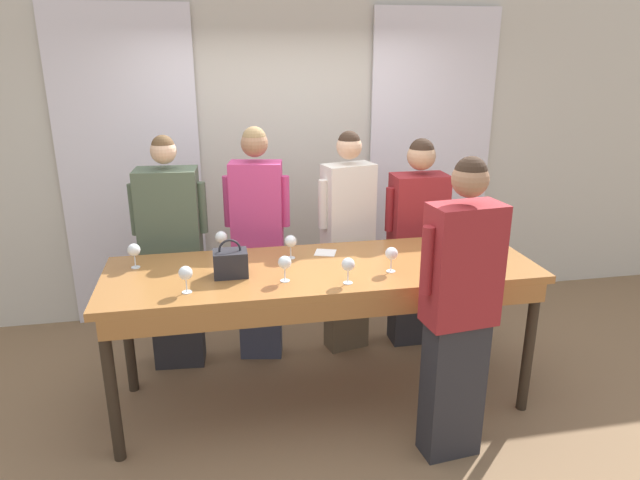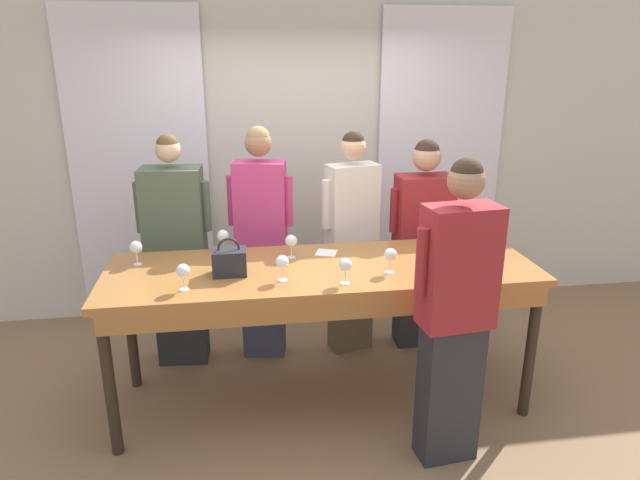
% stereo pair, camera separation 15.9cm
% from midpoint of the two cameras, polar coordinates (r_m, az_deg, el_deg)
% --- Properties ---
extents(ground_plane, '(18.00, 18.00, 0.00)m').
position_cam_midpoint_polar(ground_plane, '(4.16, -0.89, -15.56)').
color(ground_plane, '#846647').
extents(wall_back, '(12.00, 0.06, 2.80)m').
position_cam_midpoint_polar(wall_back, '(5.16, -4.25, 8.05)').
color(wall_back, beige).
rests_on(wall_back, ground_plane).
extents(curtain_panel_left, '(1.15, 0.03, 2.69)m').
position_cam_midpoint_polar(curtain_panel_left, '(5.12, -19.20, 6.36)').
color(curtain_panel_left, white).
rests_on(curtain_panel_left, ground_plane).
extents(curtain_panel_right, '(1.15, 0.03, 2.69)m').
position_cam_midpoint_polar(curtain_panel_right, '(5.42, 10.10, 7.74)').
color(curtain_panel_right, white).
rests_on(curtain_panel_right, ground_plane).
extents(tasting_bar, '(2.78, 0.90, 1.00)m').
position_cam_midpoint_polar(tasting_bar, '(3.71, -0.88, -4.10)').
color(tasting_bar, '#9E6633').
rests_on(tasting_bar, ground_plane).
extents(wine_bottle, '(0.08, 0.08, 0.31)m').
position_cam_midpoint_polar(wine_bottle, '(3.73, 13.86, -1.22)').
color(wine_bottle, black).
rests_on(wine_bottle, tasting_bar).
extents(handbag, '(0.21, 0.15, 0.24)m').
position_cam_midpoint_polar(handbag, '(3.57, -10.21, -2.27)').
color(handbag, '#232328').
rests_on(handbag, tasting_bar).
extents(wine_glass_front_left, '(0.08, 0.08, 0.16)m').
position_cam_midpoint_polar(wine_glass_front_left, '(4.24, 15.72, 1.11)').
color(wine_glass_front_left, white).
rests_on(wine_glass_front_left, tasting_bar).
extents(wine_glass_front_mid, '(0.08, 0.08, 0.16)m').
position_cam_midpoint_polar(wine_glass_front_mid, '(3.43, -4.88, -2.32)').
color(wine_glass_front_mid, white).
rests_on(wine_glass_front_mid, tasting_bar).
extents(wine_glass_front_right, '(0.08, 0.08, 0.16)m').
position_cam_midpoint_polar(wine_glass_front_right, '(4.21, 14.30, 1.13)').
color(wine_glass_front_right, white).
rests_on(wine_glass_front_right, tasting_bar).
extents(wine_glass_center_left, '(0.08, 0.08, 0.16)m').
position_cam_midpoint_polar(wine_glass_center_left, '(4.04, 15.71, 0.26)').
color(wine_glass_center_left, white).
rests_on(wine_glass_center_left, tasting_bar).
extents(wine_glass_center_mid, '(0.08, 0.08, 0.16)m').
position_cam_midpoint_polar(wine_glass_center_mid, '(3.37, -14.62, -3.30)').
color(wine_glass_center_mid, white).
rests_on(wine_glass_center_mid, tasting_bar).
extents(wine_glass_center_right, '(0.08, 0.08, 0.16)m').
position_cam_midpoint_polar(wine_glass_center_right, '(3.59, 5.90, -1.42)').
color(wine_glass_center_right, white).
rests_on(wine_glass_center_right, tasting_bar).
extents(wine_glass_back_left, '(0.08, 0.08, 0.16)m').
position_cam_midpoint_polar(wine_glass_back_left, '(3.96, -11.00, 0.24)').
color(wine_glass_back_left, white).
rests_on(wine_glass_back_left, tasting_bar).
extents(wine_glass_back_mid, '(0.08, 0.08, 0.16)m').
position_cam_midpoint_polar(wine_glass_back_mid, '(3.74, 15.42, -1.21)').
color(wine_glass_back_mid, white).
rests_on(wine_glass_back_mid, tasting_bar).
extents(wine_glass_back_right, '(0.08, 0.08, 0.16)m').
position_cam_midpoint_polar(wine_glass_back_right, '(3.81, -4.16, -0.17)').
color(wine_glass_back_right, white).
rests_on(wine_glass_back_right, tasting_bar).
extents(wine_glass_near_host, '(0.08, 0.08, 0.16)m').
position_cam_midpoint_polar(wine_glass_near_host, '(3.85, -19.25, -1.00)').
color(wine_glass_near_host, white).
rests_on(wine_glass_near_host, tasting_bar).
extents(wine_glass_by_bottle, '(0.08, 0.08, 0.16)m').
position_cam_midpoint_polar(wine_glass_by_bottle, '(3.39, 1.49, -2.52)').
color(wine_glass_by_bottle, white).
rests_on(wine_glass_by_bottle, tasting_bar).
extents(napkin, '(0.18, 0.18, 0.00)m').
position_cam_midpoint_polar(napkin, '(3.93, -0.62, -1.28)').
color(napkin, white).
rests_on(napkin, tasting_bar).
extents(guest_olive_jacket, '(0.55, 0.30, 1.77)m').
position_cam_midpoint_polar(guest_olive_jacket, '(4.36, -15.56, -1.48)').
color(guest_olive_jacket, '#28282D').
rests_on(guest_olive_jacket, ground_plane).
extents(guest_pink_top, '(0.49, 0.28, 1.82)m').
position_cam_midpoint_polar(guest_pink_top, '(4.33, -7.27, -0.28)').
color(guest_pink_top, '#383D51').
rests_on(guest_pink_top, ground_plane).
extents(guest_cream_sweater, '(0.50, 0.29, 1.77)m').
position_cam_midpoint_polar(guest_cream_sweater, '(4.44, 1.75, -0.07)').
color(guest_cream_sweater, brown).
rests_on(guest_cream_sweater, ground_plane).
extents(guest_striped_shirt, '(0.54, 0.26, 1.70)m').
position_cam_midpoint_polar(guest_striped_shirt, '(4.61, 8.65, -0.21)').
color(guest_striped_shirt, '#28282D').
rests_on(guest_striped_shirt, ground_plane).
extents(host_pouring, '(0.51, 0.27, 1.81)m').
position_cam_midpoint_polar(host_pouring, '(3.30, 12.38, -7.00)').
color(host_pouring, '#28282D').
rests_on(host_pouring, ground_plane).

